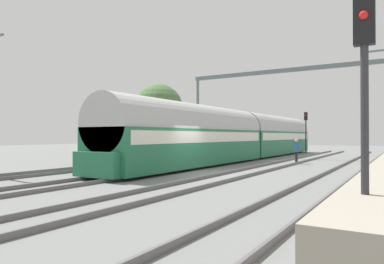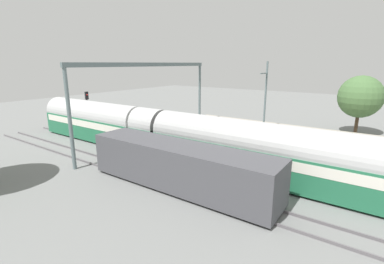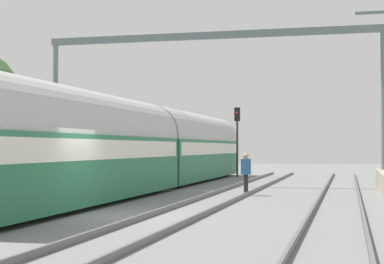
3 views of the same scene
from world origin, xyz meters
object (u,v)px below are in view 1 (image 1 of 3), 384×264
object	(u,v)px
freight_car	(165,142)
railway_signal_far	(306,127)
passenger_train	(244,136)
person_crossing	(296,149)
catenary_gantry	(282,90)
railway_signal_near	(364,83)

from	to	relation	value
freight_car	railway_signal_far	size ratio (longest dim) A/B	2.83
passenger_train	person_crossing	distance (m)	5.68
freight_car	railway_signal_far	bearing A→B (deg)	71.16
passenger_train	catenary_gantry	bearing A→B (deg)	57.42
passenger_train	railway_signal_near	size ratio (longest dim) A/B	7.27
freight_car	person_crossing	xyz separation A→B (m)	(9.35, 2.54, -0.44)
freight_car	catenary_gantry	xyz separation A→B (m)	(6.54, 8.50, 4.49)
freight_car	person_crossing	bearing A→B (deg)	15.19
person_crossing	catenary_gantry	xyz separation A→B (m)	(-2.81, 5.96, 4.93)
person_crossing	catenary_gantry	bearing A→B (deg)	48.07
railway_signal_far	catenary_gantry	size ratio (longest dim) A/B	0.26
railway_signal_near	passenger_train	bearing A→B (deg)	118.13
railway_signal_near	catenary_gantry	xyz separation A→B (m)	(-8.67, 23.72, 3.04)
freight_car	catenary_gantry	world-z (taller)	catenary_gantry
person_crossing	catenary_gantry	size ratio (longest dim) A/B	0.10
person_crossing	railway_signal_far	size ratio (longest dim) A/B	0.38
freight_car	passenger_train	bearing A→B (deg)	49.40
passenger_train	freight_car	distance (m)	6.72
freight_car	railway_signal_far	distance (m)	19.50
passenger_train	freight_car	bearing A→B (deg)	-130.60
railway_signal_far	catenary_gantry	bearing A→B (deg)	-88.48
railway_signal_far	catenary_gantry	xyz separation A→B (m)	(0.26, -9.90, 2.99)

